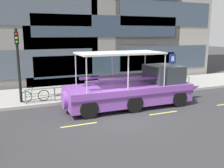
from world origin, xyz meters
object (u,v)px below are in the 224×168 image
at_px(parking_sign, 172,65).
at_px(leaned_bicycle, 35,96).
at_px(traffic_light_pole, 18,59).
at_px(pedestrian_near_bow, 154,75).
at_px(duck_tour_boat, 136,89).

bearing_deg(parking_sign, leaned_bicycle, -179.46).
distance_m(traffic_light_pole, pedestrian_near_bow, 10.36).
relative_size(traffic_light_pole, leaned_bicycle, 2.55).
relative_size(leaned_bicycle, duck_tour_boat, 0.19).
height_order(traffic_light_pole, pedestrian_near_bow, traffic_light_pole).
height_order(traffic_light_pole, parking_sign, traffic_light_pole).
distance_m(traffic_light_pole, duck_tour_boat, 7.28).
distance_m(leaned_bicycle, duck_tour_boat, 6.27).
bearing_deg(parking_sign, duck_tour_boat, -149.45).
relative_size(leaned_bicycle, pedestrian_near_bow, 1.15).
distance_m(parking_sign, leaned_bicycle, 10.28).
relative_size(traffic_light_pole, pedestrian_near_bow, 2.94).
xyz_separation_m(parking_sign, leaned_bicycle, (-10.17, -0.10, -1.43)).
bearing_deg(pedestrian_near_bow, parking_sign, -54.08).
distance_m(parking_sign, pedestrian_near_bow, 1.67).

